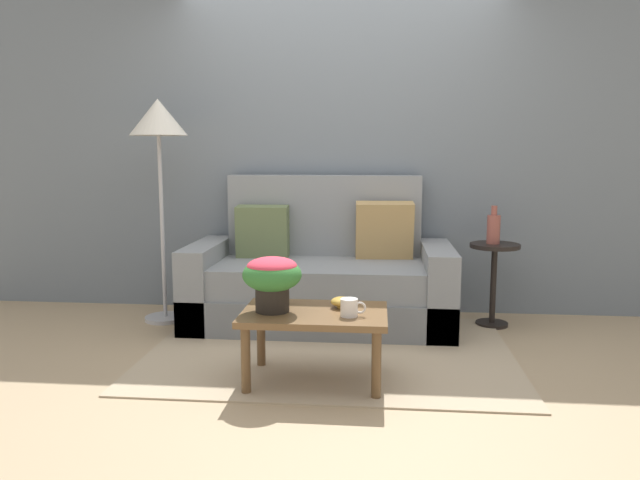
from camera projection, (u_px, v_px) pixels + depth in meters
ground_plane at (329, 359)px, 3.79m from camera, size 14.00×14.00×0.00m
wall_back at (342, 147)px, 4.86m from camera, size 6.40×0.12×2.64m
area_rug at (330, 351)px, 3.93m from camera, size 2.31×1.70×0.01m
couch at (321, 280)px, 4.55m from camera, size 1.93×0.88×1.10m
coffee_table at (315, 321)px, 3.37m from camera, size 0.80×0.54×0.41m
side_table at (494, 269)px, 4.46m from camera, size 0.36×0.36×0.62m
floor_lamp at (159, 132)px, 4.47m from camera, size 0.42×0.42×1.66m
potted_plant at (272, 276)px, 3.33m from camera, size 0.33×0.33×0.30m
coffee_mug at (350, 307)px, 3.25m from camera, size 0.14×0.09×0.10m
snack_bowl at (341, 302)px, 3.43m from camera, size 0.12×0.12×0.06m
table_vase at (494, 228)px, 4.43m from camera, size 0.10×0.10×0.28m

